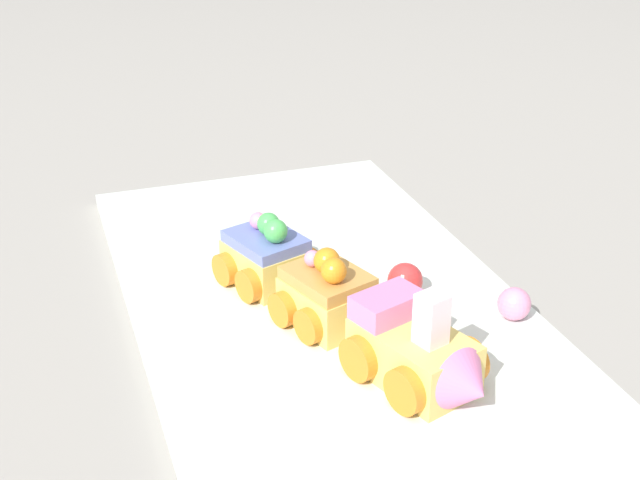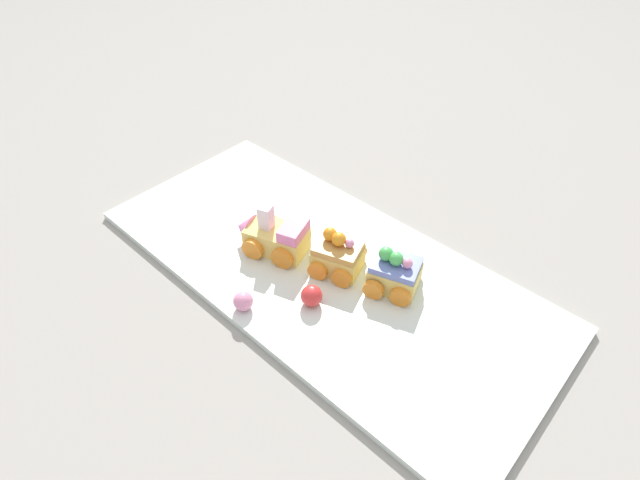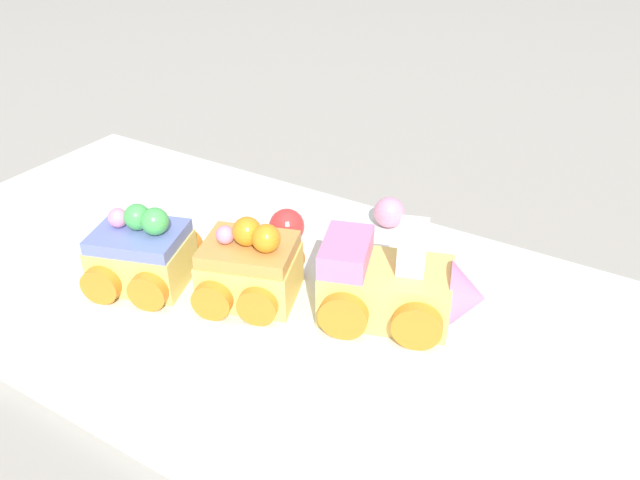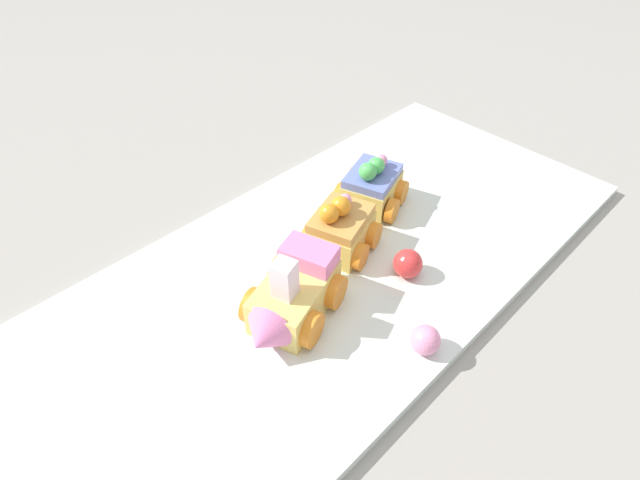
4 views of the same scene
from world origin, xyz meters
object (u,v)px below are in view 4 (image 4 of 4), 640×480
at_px(gumball_red, 408,264).
at_px(cake_car_caramel, 340,230).
at_px(cake_train_locomotive, 291,299).
at_px(cake_car_blueberry, 372,187).
at_px(gumball_pink, 425,340).

bearing_deg(gumball_red, cake_car_caramel, -75.77).
distance_m(cake_train_locomotive, cake_car_blueberry, 0.20).
height_order(cake_car_caramel, gumball_pink, cake_car_caramel).
relative_size(cake_car_caramel, gumball_pink, 3.24).
relative_size(cake_train_locomotive, gumball_pink, 4.51).
xyz_separation_m(cake_car_caramel, cake_car_blueberry, (-0.09, -0.03, -0.00)).
bearing_deg(cake_train_locomotive, gumball_pink, 99.35).
bearing_deg(cake_car_blueberry, cake_train_locomotive, -0.04).
bearing_deg(gumball_red, cake_car_blueberry, -120.99).
bearing_deg(cake_car_caramel, gumball_pink, 54.80).
bearing_deg(cake_car_caramel, gumball_red, 85.59).
xyz_separation_m(cake_car_blueberry, gumball_pink, (0.13, 0.18, -0.01)).
relative_size(cake_car_blueberry, gumball_red, 2.94).
xyz_separation_m(cake_car_caramel, gumball_red, (-0.02, 0.08, -0.01)).
distance_m(cake_car_caramel, gumball_red, 0.08).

